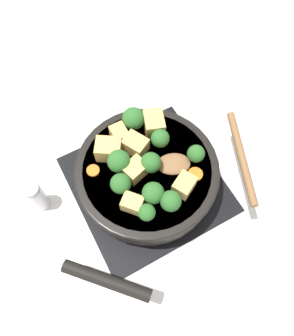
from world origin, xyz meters
TOP-DOWN VIEW (x-y plane):
  - ground_plane at (0.00, 0.00)m, footprint 2.40×2.40m
  - front_burner_grate at (0.00, 0.00)m, footprint 0.31×0.31m
  - skillet_pan at (-0.00, -0.00)m, footprint 0.38×0.37m
  - wooden_spoon at (0.12, -0.05)m, footprint 0.22×0.20m
  - tofu_cube_center_large at (-0.06, -0.06)m, footprint 0.05×0.05m
  - tofu_cube_near_handle at (-0.03, 0.00)m, footprint 0.05×0.05m
  - tofu_cube_east_chunk at (0.00, 0.05)m, footprint 0.05×0.06m
  - tofu_cube_west_chunk at (-0.05, 0.06)m, footprint 0.06×0.06m
  - tofu_cube_back_piece at (0.06, 0.07)m, footprint 0.05×0.06m
  - tofu_cube_front_piece at (-0.02, 0.09)m, footprint 0.03×0.04m
  - tofu_cube_mid_small at (0.04, -0.07)m, footprint 0.05×0.05m
  - broccoli_floret_near_spoon at (0.02, 0.10)m, footprint 0.05×0.05m
  - broccoli_floret_center_top at (-0.02, -0.06)m, footprint 0.04×0.04m
  - broccoli_floret_east_rim at (0.00, -0.09)m, footprint 0.04×0.04m
  - broccoli_floret_west_rim at (-0.06, -0.02)m, footprint 0.04×0.04m
  - broccoli_floret_north_edge at (-0.05, 0.03)m, footprint 0.05×0.05m
  - broccoli_floret_south_cluster at (0.09, -0.03)m, footprint 0.04×0.04m
  - broccoli_floret_mid_floret at (0.05, 0.03)m, footprint 0.04×0.04m
  - broccoli_floret_small_inner at (0.01, -0.01)m, footprint 0.04×0.04m
  - broccoli_floret_tall_stem at (-0.05, -0.09)m, footprint 0.03×0.03m
  - carrot_slice_orange_thin at (0.08, -0.06)m, footprint 0.03×0.03m
  - carrot_slice_near_center at (-0.10, 0.05)m, footprint 0.03×0.03m
  - salt_shaker at (-0.22, 0.07)m, footprint 0.04×0.04m

SIDE VIEW (x-z plane):
  - ground_plane at x=0.00m, z-range 0.00..0.00m
  - front_burner_grate at x=0.00m, z-range 0.00..0.03m
  - salt_shaker at x=-0.22m, z-range 0.00..0.09m
  - skillet_pan at x=0.00m, z-range 0.03..0.09m
  - carrot_slice_orange_thin at x=0.08m, z-range 0.09..0.09m
  - carrot_slice_near_center at x=-0.10m, z-range 0.09..0.09m
  - wooden_spoon at x=0.12m, z-range 0.09..0.10m
  - tofu_cube_center_large at x=-0.06m, z-range 0.09..0.12m
  - tofu_cube_front_piece at x=-0.02m, z-range 0.09..0.12m
  - tofu_cube_mid_small at x=0.04m, z-range 0.09..0.12m
  - tofu_cube_near_handle at x=-0.03m, z-range 0.09..0.12m
  - tofu_cube_east_chunk at x=0.00m, z-range 0.09..0.12m
  - tofu_cube_back_piece at x=0.06m, z-range 0.09..0.13m
  - tofu_cube_west_chunk at x=-0.05m, z-range 0.09..0.13m
  - broccoli_floret_tall_stem at x=-0.05m, z-range 0.09..0.13m
  - broccoli_floret_south_cluster at x=0.09m, z-range 0.09..0.13m
  - broccoli_floret_mid_floret at x=0.05m, z-range 0.09..0.13m
  - broccoli_floret_east_rim at x=0.00m, z-range 0.09..0.14m
  - broccoli_floret_west_rim at x=-0.06m, z-range 0.09..0.14m
  - broccoli_floret_small_inner at x=0.01m, z-range 0.09..0.14m
  - broccoli_floret_center_top at x=-0.02m, z-range 0.09..0.14m
  - broccoli_floret_north_edge at x=-0.05m, z-range 0.09..0.14m
  - broccoli_floret_near_spoon at x=0.02m, z-range 0.09..0.14m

